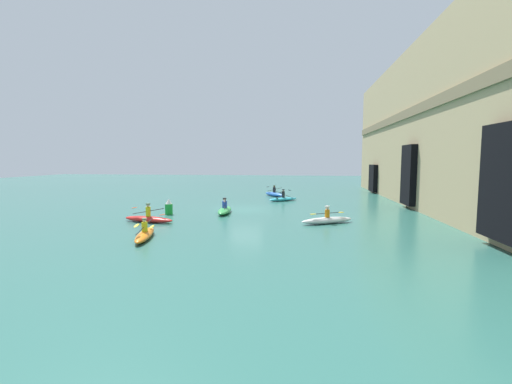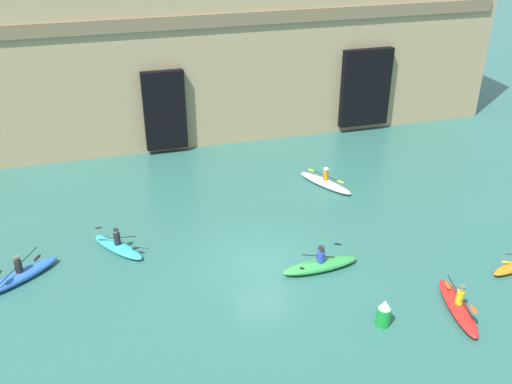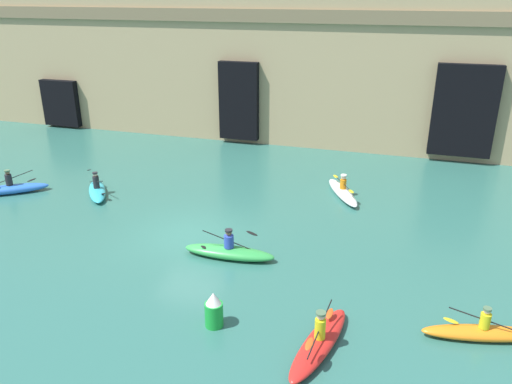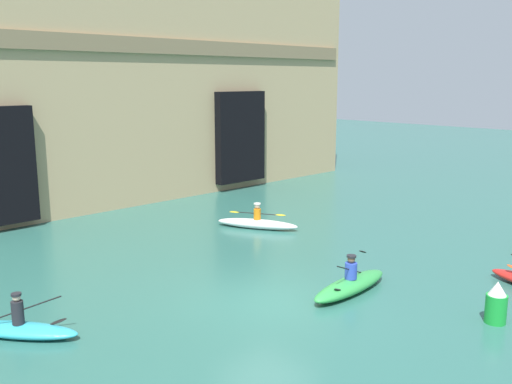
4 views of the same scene
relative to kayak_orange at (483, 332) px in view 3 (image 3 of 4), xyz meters
The scene contains 9 objects.
ground_plane 11.18m from the kayak_orange, 162.01° to the left, with size 120.00×120.00×0.00m, color #2D665B.
cliff_bluff 24.96m from the kayak_orange, 122.75° to the left, with size 44.64×8.02×13.29m.
kayak_orange is the anchor object (origin of this frame).
kayak_green 8.69m from the kayak_orange, 165.30° to the left, with size 3.44×1.02×1.14m.
kayak_blue 21.22m from the kayak_orange, 166.53° to the left, with size 3.25×2.61×1.20m.
kayak_cyan 17.67m from the kayak_orange, 159.81° to the left, with size 2.42×2.92×1.12m.
kayak_red 4.68m from the kayak_orange, 157.40° to the right, with size 1.48×3.58×1.20m.
kayak_white 10.72m from the kayak_orange, 119.40° to the left, with size 2.22×3.43×1.09m.
marker_buoy 7.64m from the kayak_orange, 167.24° to the right, with size 0.54×0.54×1.12m.
Camera 3 is at (7.94, -16.33, 9.15)m, focal length 35.00 mm.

